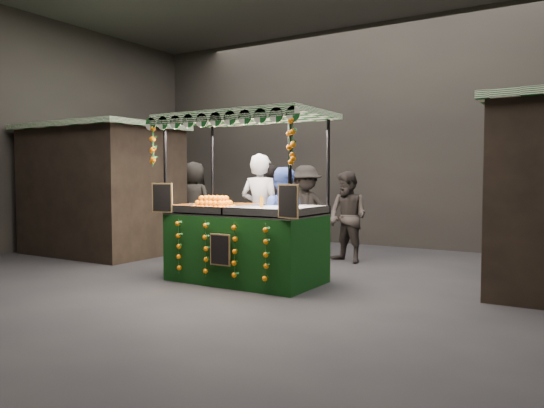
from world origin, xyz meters
The scene contains 11 objects.
ground centered at (0.00, 0.00, 0.00)m, with size 12.00×12.00×0.00m, color black.
market_hall centered at (0.00, 0.00, 3.38)m, with size 12.10×10.10×5.05m.
neighbour_stall_left centered at (-4.40, 1.00, 1.31)m, with size 3.00×2.20×2.60m.
juice_stall centered at (-0.22, 0.06, 0.77)m, with size 2.56×1.50×2.48m.
vendor_grey centered at (-0.52, 0.94, 0.97)m, with size 0.75×0.53×1.93m.
vendor_blue centered at (-0.06, 0.85, 0.85)m, with size 0.99×0.88×1.71m.
shopper_0 centered at (-3.92, 2.61, 0.86)m, with size 0.75×0.66×1.72m.
shopper_1 centered at (0.37, 2.50, 0.83)m, with size 0.97×0.86×1.66m.
shopper_2 centered at (-1.66, 3.17, 0.91)m, with size 1.15×0.78×1.81m.
shopper_3 centered at (-0.75, 2.98, 0.89)m, with size 1.32×1.23×1.79m.
shopper_4 centered at (-3.66, 2.98, 0.95)m, with size 0.96×0.66×1.91m.
Camera 1 is at (4.12, -6.28, 1.56)m, focal length 34.46 mm.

